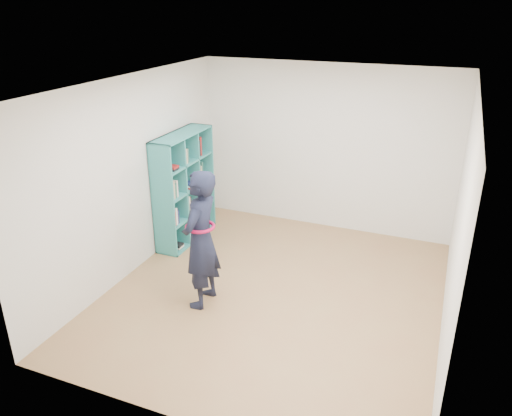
% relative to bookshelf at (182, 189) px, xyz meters
% --- Properties ---
extents(floor, '(4.50, 4.50, 0.00)m').
position_rel_bookshelf_xyz_m(floor, '(1.84, -0.97, -0.81)').
color(floor, '#9A6B46').
rests_on(floor, ground).
extents(ceiling, '(4.50, 4.50, 0.00)m').
position_rel_bookshelf_xyz_m(ceiling, '(1.84, -0.97, 1.79)').
color(ceiling, white).
rests_on(ceiling, wall_back).
extents(wall_left, '(0.02, 4.50, 2.60)m').
position_rel_bookshelf_xyz_m(wall_left, '(-0.16, -0.97, 0.49)').
color(wall_left, silver).
rests_on(wall_left, floor).
extents(wall_right, '(0.02, 4.50, 2.60)m').
position_rel_bookshelf_xyz_m(wall_right, '(3.84, -0.97, 0.49)').
color(wall_right, silver).
rests_on(wall_right, floor).
extents(wall_back, '(4.00, 0.02, 2.60)m').
position_rel_bookshelf_xyz_m(wall_back, '(1.84, 1.28, 0.49)').
color(wall_back, silver).
rests_on(wall_back, floor).
extents(wall_front, '(4.00, 0.02, 2.60)m').
position_rel_bookshelf_xyz_m(wall_front, '(1.84, -3.22, 0.49)').
color(wall_front, silver).
rests_on(wall_front, floor).
extents(bookshelf, '(0.36, 1.25, 1.67)m').
position_rel_bookshelf_xyz_m(bookshelf, '(0.00, 0.00, 0.00)').
color(bookshelf, teal).
rests_on(bookshelf, floor).
extents(person, '(0.42, 0.63, 1.70)m').
position_rel_bookshelf_xyz_m(person, '(1.09, -1.48, 0.04)').
color(person, black).
rests_on(person, floor).
extents(smartphone, '(0.03, 0.10, 0.14)m').
position_rel_bookshelf_xyz_m(smartphone, '(0.95, -1.40, 0.15)').
color(smartphone, silver).
rests_on(smartphone, person).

